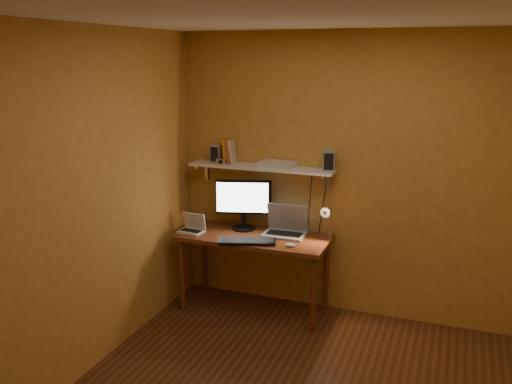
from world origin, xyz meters
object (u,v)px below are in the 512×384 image
at_px(netbook, 193,227).
at_px(mouse, 290,245).
at_px(shelf_camera, 221,162).
at_px(router, 278,164).
at_px(keyboard, 247,241).
at_px(desk, 254,244).
at_px(speaker_left, 217,153).
at_px(speaker_right, 329,161).
at_px(wall_shelf, 261,168).
at_px(laptop, 286,227).
at_px(monitor, 243,202).
at_px(desk_lamp, 327,218).

bearing_deg(netbook, mouse, 1.52).
relative_size(shelf_camera, router, 0.32).
bearing_deg(keyboard, desk, 77.59).
bearing_deg(desk, netbook, -170.03).
xyz_separation_m(speaker_left, speaker_right, (1.10, -0.00, 0.00)).
relative_size(speaker_right, shelf_camera, 1.86).
bearing_deg(keyboard, wall_shelf, 75.51).
bearing_deg(wall_shelf, mouse, -42.31).
bearing_deg(wall_shelf, speaker_left, 178.78).
bearing_deg(netbook, wall_shelf, 32.85).
bearing_deg(keyboard, speaker_left, 122.52).
relative_size(desk, wall_shelf, 1.00).
bearing_deg(shelf_camera, netbook, -133.27).
relative_size(laptop, speaker_right, 2.08).
relative_size(netbook, shelf_camera, 2.46).
height_order(monitor, mouse, monitor).
bearing_deg(router, keyboard, -109.32).
bearing_deg(monitor, laptop, -17.11).
bearing_deg(desk, speaker_right, 17.33).
relative_size(keyboard, mouse, 5.54).
bearing_deg(speaker_left, keyboard, -38.68).
bearing_deg(speaker_left, mouse, -21.60).
bearing_deg(desk_lamp, mouse, -129.34).
bearing_deg(monitor, netbook, -165.60).
xyz_separation_m(monitor, laptop, (0.43, -0.01, -0.20)).
bearing_deg(desk_lamp, speaker_left, 176.04).
bearing_deg(wall_shelf, speaker_right, 0.51).
xyz_separation_m(desk_lamp, router, (-0.50, 0.07, 0.44)).
distance_m(keyboard, shelf_camera, 0.82).
bearing_deg(wall_shelf, desk_lamp, -5.88).
bearing_deg(laptop, desk_lamp, -3.19).
bearing_deg(laptop, netbook, -164.82).
height_order(desk_lamp, speaker_left, speaker_left).
xyz_separation_m(laptop, speaker_right, (0.38, 0.06, 0.64)).
distance_m(monitor, speaker_left, 0.54).
distance_m(keyboard, speaker_left, 0.94).
bearing_deg(shelf_camera, wall_shelf, 11.91).
bearing_deg(monitor, router, -7.74).
bearing_deg(netbook, desk_lamp, 16.34).
bearing_deg(desk_lamp, shelf_camera, -179.32).
height_order(wall_shelf, monitor, wall_shelf).
distance_m(speaker_left, speaker_right, 1.10).
height_order(monitor, shelf_camera, shelf_camera).
height_order(wall_shelf, speaker_left, speaker_left).
xyz_separation_m(monitor, netbook, (-0.42, -0.25, -0.22)).
bearing_deg(netbook, keyboard, -4.19).
bearing_deg(desk, mouse, -23.61).
xyz_separation_m(wall_shelf, keyboard, (0.02, -0.40, -0.60)).
relative_size(keyboard, speaker_right, 2.70).
bearing_deg(laptop, monitor, 178.37).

